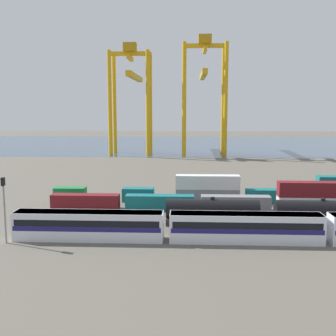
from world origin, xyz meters
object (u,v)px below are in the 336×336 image
object	(u,v)px
signal_mast	(4,202)
gantry_crane_central	(204,84)
passenger_train	(246,226)
gantry_crane_west	(132,87)
shipping_container_2	(236,203)
shipping_container_9	(207,195)
shipping_container_1	(160,202)

from	to	relation	value
signal_mast	gantry_crane_central	xyz separation A→B (m)	(30.20, 111.47, 21.38)
signal_mast	passenger_train	bearing A→B (deg)	3.68
gantry_crane_west	signal_mast	bearing A→B (deg)	-91.05
signal_mast	gantry_crane_west	xyz separation A→B (m)	(2.06, 112.09, 20.21)
gantry_crane_central	signal_mast	bearing A→B (deg)	-105.16
shipping_container_2	gantry_crane_west	size ratio (longest dim) A/B	0.29
passenger_train	shipping_container_9	bearing A→B (deg)	99.57
passenger_train	gantry_crane_west	distance (m)	116.47
passenger_train	gantry_crane_west	world-z (taller)	gantry_crane_west
gantry_crane_west	gantry_crane_central	bearing A→B (deg)	-1.26
signal_mast	shipping_container_1	size ratio (longest dim) A/B	0.73
shipping_container_9	passenger_train	bearing A→B (deg)	-80.43
shipping_container_9	gantry_crane_west	world-z (taller)	gantry_crane_west
signal_mast	shipping_container_1	bearing A→B (deg)	45.44
passenger_train	shipping_container_2	xyz separation A→B (m)	(0.61, 17.48, -0.84)
shipping_container_1	gantry_crane_west	xyz separation A→B (m)	(-17.18, 92.56, 24.56)
gantry_crane_west	gantry_crane_central	distance (m)	28.18
shipping_container_1	shipping_container_2	world-z (taller)	same
signal_mast	shipping_container_9	world-z (taller)	signal_mast
passenger_train	shipping_container_1	world-z (taller)	passenger_train
passenger_train	gantry_crane_west	bearing A→B (deg)	105.20
shipping_container_9	gantry_crane_west	xyz separation A→B (m)	(-25.88, 86.22, 24.56)
passenger_train	signal_mast	world-z (taller)	signal_mast
shipping_container_2	gantry_crane_central	world-z (taller)	gantry_crane_central
signal_mast	gantry_crane_central	world-z (taller)	gantry_crane_central
shipping_container_9	signal_mast	bearing A→B (deg)	-137.20
shipping_container_2	shipping_container_9	xyz separation A→B (m)	(-4.63, 6.33, 0.00)
shipping_container_1	gantry_crane_west	size ratio (longest dim) A/B	0.29
passenger_train	gantry_crane_west	xyz separation A→B (m)	(-29.89, 110.04, 23.72)
shipping_container_1	signal_mast	bearing A→B (deg)	-134.56
signal_mast	gantry_crane_central	size ratio (longest dim) A/B	0.20
shipping_container_1	gantry_crane_central	bearing A→B (deg)	83.20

